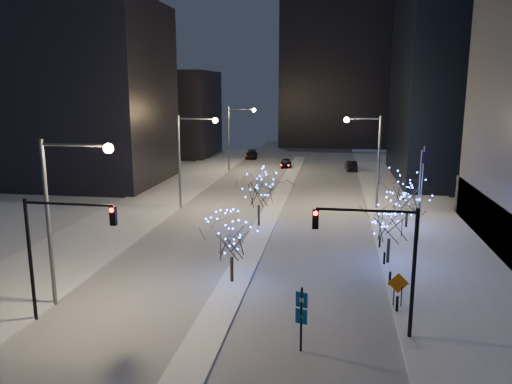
% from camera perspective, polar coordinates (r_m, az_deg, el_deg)
% --- Properties ---
extents(ground, '(160.00, 160.00, 0.00)m').
position_cam_1_polar(ground, '(27.76, -5.46, -15.74)').
color(ground, silver).
rests_on(ground, ground).
extents(road, '(20.00, 130.00, 0.02)m').
position_cam_1_polar(road, '(60.51, 2.79, -0.45)').
color(road, '#A8ADB7').
rests_on(road, ground).
extents(median, '(2.00, 80.00, 0.15)m').
position_cam_1_polar(median, '(55.65, 2.22, -1.46)').
color(median, white).
rests_on(median, ground).
extents(east_sidewalk, '(10.00, 90.00, 0.15)m').
position_cam_1_polar(east_sidewalk, '(46.43, 19.45, -4.84)').
color(east_sidewalk, white).
rests_on(east_sidewalk, ground).
extents(west_sidewalk, '(8.00, 90.00, 0.15)m').
position_cam_1_polar(west_sidewalk, '(49.95, -15.39, -3.43)').
color(west_sidewalk, white).
rests_on(west_sidewalk, ground).
extents(filler_west_near, '(22.00, 18.00, 24.00)m').
position_cam_1_polar(filler_west_near, '(72.47, -19.62, 10.46)').
color(filler_west_near, black).
rests_on(filler_west_near, ground).
extents(filler_west_far, '(18.00, 16.00, 16.00)m').
position_cam_1_polar(filler_west_far, '(99.34, -10.12, 8.81)').
color(filler_west_far, black).
rests_on(filler_west_far, ground).
extents(horizon_block, '(24.00, 14.00, 42.00)m').
position_cam_1_polar(horizon_block, '(116.10, 9.17, 15.67)').
color(horizon_block, black).
rests_on(horizon_block, ground).
extents(street_lamp_w_near, '(4.40, 0.56, 10.00)m').
position_cam_1_polar(street_lamp_w_near, '(30.65, -21.15, -0.90)').
color(street_lamp_w_near, '#595E66').
rests_on(street_lamp_w_near, ground).
extents(street_lamp_w_mid, '(4.40, 0.56, 10.00)m').
position_cam_1_polar(street_lamp_w_mid, '(53.43, -7.71, 4.88)').
color(street_lamp_w_mid, '#595E66').
rests_on(street_lamp_w_mid, ground).
extents(street_lamp_w_far, '(4.40, 0.56, 10.00)m').
position_cam_1_polar(street_lamp_w_far, '(77.59, -2.40, 7.09)').
color(street_lamp_w_far, '#595E66').
rests_on(street_lamp_w_far, ground).
extents(street_lamp_east, '(3.90, 0.56, 10.00)m').
position_cam_1_polar(street_lamp_east, '(54.31, 12.94, 4.75)').
color(street_lamp_east, '#595E66').
rests_on(street_lamp_east, ground).
extents(traffic_signal_west, '(5.26, 0.43, 7.00)m').
position_cam_1_polar(traffic_signal_west, '(29.15, -22.01, -5.12)').
color(traffic_signal_west, black).
rests_on(traffic_signal_west, ground).
extents(traffic_signal_east, '(5.26, 0.43, 7.00)m').
position_cam_1_polar(traffic_signal_east, '(26.20, 14.33, -6.48)').
color(traffic_signal_east, black).
rests_on(traffic_signal_east, ground).
extents(flagpoles, '(1.35, 2.60, 8.00)m').
position_cam_1_polar(flagpoles, '(42.41, 18.37, 0.28)').
color(flagpoles, silver).
rests_on(flagpoles, east_sidewalk).
extents(bollards, '(0.16, 12.16, 0.90)m').
position_cam_1_polar(bollards, '(36.14, 14.74, -8.37)').
color(bollards, black).
rests_on(bollards, east_sidewalk).
extents(car_near, '(2.23, 4.52, 1.48)m').
position_cam_1_polar(car_near, '(82.30, 3.45, 3.31)').
color(car_near, black).
rests_on(car_near, ground).
extents(car_mid, '(1.97, 4.73, 1.52)m').
position_cam_1_polar(car_mid, '(80.80, 10.81, 2.98)').
color(car_mid, black).
rests_on(car_mid, ground).
extents(car_far, '(2.64, 5.36, 1.50)m').
position_cam_1_polar(car_far, '(92.77, -0.52, 4.30)').
color(car_far, black).
rests_on(car_far, ground).
extents(holiday_tree_median_near, '(3.92, 3.92, 4.73)m').
position_cam_1_polar(holiday_tree_median_near, '(32.92, -2.82, -5.17)').
color(holiday_tree_median_near, black).
rests_on(holiday_tree_median_near, median).
extents(holiday_tree_median_far, '(5.77, 5.77, 5.54)m').
position_cam_1_polar(holiday_tree_median_far, '(46.25, 0.32, 0.44)').
color(holiday_tree_median_far, black).
rests_on(holiday_tree_median_far, median).
extents(holiday_tree_plaza_near, '(4.09, 4.09, 5.17)m').
position_cam_1_polar(holiday_tree_plaza_near, '(37.65, 15.07, -2.98)').
color(holiday_tree_plaza_near, black).
rests_on(holiday_tree_plaza_near, east_sidewalk).
extents(holiday_tree_plaza_far, '(5.85, 5.85, 5.28)m').
position_cam_1_polar(holiday_tree_plaza_far, '(47.85, 16.99, -0.10)').
color(holiday_tree_plaza_far, black).
rests_on(holiday_tree_plaza_far, east_sidewalk).
extents(wayfinding_sign, '(0.59, 0.25, 3.36)m').
position_cam_1_polar(wayfinding_sign, '(25.14, 5.21, -13.57)').
color(wayfinding_sign, black).
rests_on(wayfinding_sign, ground).
extents(construction_sign, '(1.25, 0.11, 2.06)m').
position_cam_1_polar(construction_sign, '(31.00, 15.93, -10.31)').
color(construction_sign, black).
rests_on(construction_sign, east_sidewalk).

